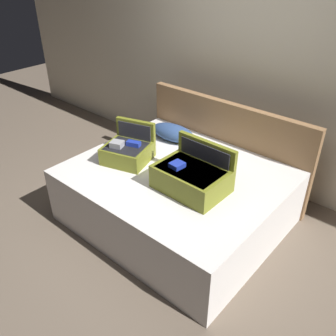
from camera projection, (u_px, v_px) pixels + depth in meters
ground_plane at (149, 240)px, 3.43m from camera, size 12.00×12.00×0.00m
back_wall at (253, 66)px, 3.81m from camera, size 8.00×0.10×2.60m
bed at (176, 196)px, 3.54m from camera, size 1.93×1.61×0.57m
headboard at (225, 146)px, 3.97m from camera, size 1.97×0.08×1.01m
hard_case_large at (192, 176)px, 3.09m from camera, size 0.61×0.45×0.39m
hard_case_medium at (128, 150)px, 3.52m from camera, size 0.51×0.50×0.36m
pillow_near_headboard at (173, 133)px, 3.91m from camera, size 0.54×0.29×0.17m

